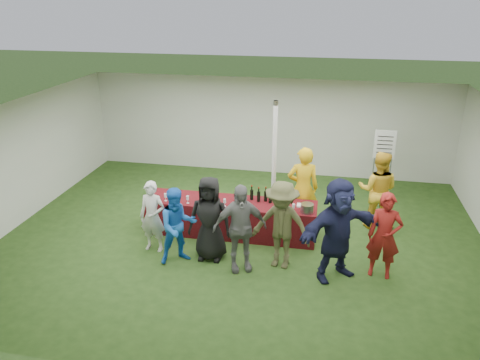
% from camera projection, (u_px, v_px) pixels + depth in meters
% --- Properties ---
extents(ground, '(60.00, 60.00, 0.00)m').
position_uv_depth(ground, '(242.00, 238.00, 9.90)').
color(ground, '#284719').
rests_on(ground, ground).
extents(tent, '(10.00, 10.00, 10.00)m').
position_uv_depth(tent, '(274.00, 161.00, 10.40)').
color(tent, white).
rests_on(tent, ground).
extents(serving_table, '(3.60, 0.80, 0.75)m').
position_uv_depth(serving_table, '(231.00, 217.00, 9.96)').
color(serving_table, '#5B1617').
rests_on(serving_table, ground).
extents(wine_bottles, '(0.91, 0.16, 0.32)m').
position_uv_depth(wine_bottles, '(265.00, 196.00, 9.77)').
color(wine_bottles, black).
rests_on(wine_bottles, serving_table).
extents(wine_glasses, '(2.75, 0.11, 0.16)m').
position_uv_depth(wine_glasses, '(211.00, 200.00, 9.61)').
color(wine_glasses, silver).
rests_on(wine_glasses, serving_table).
extents(water_bottle, '(0.07, 0.07, 0.23)m').
position_uv_depth(water_bottle, '(237.00, 196.00, 9.83)').
color(water_bottle, silver).
rests_on(water_bottle, serving_table).
extents(bar_towel, '(0.25, 0.18, 0.03)m').
position_uv_depth(bar_towel, '(303.00, 206.00, 9.59)').
color(bar_towel, white).
rests_on(bar_towel, serving_table).
extents(dump_bucket, '(0.26, 0.26, 0.18)m').
position_uv_depth(dump_bucket, '(307.00, 208.00, 9.30)').
color(dump_bucket, slate).
rests_on(dump_bucket, serving_table).
extents(wine_list_sign, '(0.50, 0.03, 1.80)m').
position_uv_depth(wine_list_sign, '(384.00, 150.00, 11.22)').
color(wine_list_sign, slate).
rests_on(wine_list_sign, ground).
extents(staff_pourer, '(0.74, 0.54, 1.85)m').
position_uv_depth(staff_pourer, '(303.00, 188.00, 10.03)').
color(staff_pourer, gold).
rests_on(staff_pourer, ground).
extents(staff_back, '(0.94, 0.78, 1.74)m').
position_uv_depth(staff_back, '(378.00, 190.00, 10.07)').
color(staff_back, gold).
rests_on(staff_back, ground).
extents(customer_0, '(0.56, 0.39, 1.46)m').
position_uv_depth(customer_0, '(153.00, 217.00, 9.20)').
color(customer_0, silver).
rests_on(customer_0, ground).
extents(customer_1, '(0.93, 0.87, 1.51)m').
position_uv_depth(customer_1, '(178.00, 226.00, 8.78)').
color(customer_1, blue).
rests_on(customer_1, ground).
extents(customer_2, '(0.82, 0.54, 1.68)m').
position_uv_depth(customer_2, '(210.00, 219.00, 8.87)').
color(customer_2, black).
rests_on(customer_2, ground).
extents(customer_3, '(1.08, 0.76, 1.70)m').
position_uv_depth(customer_3, '(240.00, 228.00, 8.50)').
color(customer_3, slate).
rests_on(customer_3, ground).
extents(customer_4, '(1.21, 0.83, 1.72)m').
position_uv_depth(customer_4, '(281.00, 225.00, 8.58)').
color(customer_4, '#484929').
rests_on(customer_4, ground).
extents(customer_5, '(1.75, 1.52, 1.91)m').
position_uv_depth(customer_5, '(338.00, 230.00, 8.22)').
color(customer_5, '#181B3B').
rests_on(customer_5, ground).
extents(customer_6, '(0.64, 0.46, 1.62)m').
position_uv_depth(customer_6, '(384.00, 236.00, 8.30)').
color(customer_6, maroon).
rests_on(customer_6, ground).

